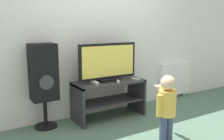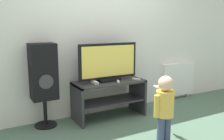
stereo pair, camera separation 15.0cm
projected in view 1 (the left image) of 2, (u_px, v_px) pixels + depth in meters
The scene contains 10 objects.
ground_plane at pixel (117, 122), 3.69m from camera, with size 16.00×16.00×0.00m, color #4C6B56.
wall_back at pixel (99, 32), 3.92m from camera, with size 10.00×0.06×2.60m.
tv_stand at pixel (109, 94), 3.82m from camera, with size 1.09×0.48×0.57m.
television at pixel (108, 63), 3.75m from camera, with size 0.95×0.20×0.57m.
game_console at pixel (95, 82), 3.63m from camera, with size 0.05×0.20×0.04m.
remote_primary at pixel (135, 79), 3.91m from camera, with size 0.09×0.13×0.03m.
remote_secondary at pixel (118, 81), 3.74m from camera, with size 0.09×0.13×0.03m.
child at pixel (167, 103), 2.99m from camera, with size 0.32×0.47×0.84m.
speaker_tower at pixel (43, 74), 3.38m from camera, with size 0.35×0.31×1.17m.
radiator at pixel (175, 79), 4.86m from camera, with size 0.74×0.08×0.69m.
Camera 1 is at (-1.86, -2.95, 1.43)m, focal length 40.00 mm.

